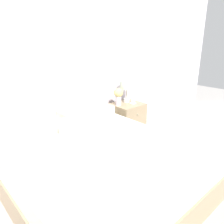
# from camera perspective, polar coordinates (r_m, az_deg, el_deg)

# --- Properties ---
(ground_plane) EXTENTS (12.00, 12.00, 0.00)m
(ground_plane) POSITION_cam_1_polar(r_m,az_deg,el_deg) (3.24, -14.85, -10.70)
(ground_plane) COLOR #BCB7B2
(wall_back) EXTENTS (8.00, 0.06, 2.60)m
(wall_back) POSITION_cam_1_polar(r_m,az_deg,el_deg) (2.91, -17.68, 12.83)
(wall_back) COLOR white
(wall_back) RESTS_ON ground_plane
(bed) EXTENTS (1.73, 1.98, 1.07)m
(bed) POSITION_cam_1_polar(r_m,az_deg,el_deg) (2.41, -5.10, -13.21)
(bed) COLOR tan
(bed) RESTS_ON ground_plane
(nightstand) EXTENTS (0.48, 0.45, 0.56)m
(nightstand) POSITION_cam_1_polar(r_m,az_deg,el_deg) (3.59, 3.96, -2.10)
(nightstand) COLOR tan
(nightstand) RESTS_ON ground_plane
(table_lamp) EXTENTS (0.23, 0.23, 0.35)m
(table_lamp) POSITION_cam_1_polar(r_m,az_deg,el_deg) (3.52, 3.90, 6.72)
(table_lamp) COLOR white
(table_lamp) RESTS_ON nightstand
(flower_vase) EXTENTS (0.14, 0.14, 0.27)m
(flower_vase) POSITION_cam_1_polar(r_m,az_deg,el_deg) (3.37, 1.73, 4.44)
(flower_vase) COLOR silver
(flower_vase) RESTS_ON nightstand
(teacup) EXTENTS (0.10, 0.10, 0.06)m
(teacup) POSITION_cam_1_polar(r_m,az_deg,el_deg) (3.52, 5.53, 2.68)
(teacup) COLOR white
(teacup) RESTS_ON nightstand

